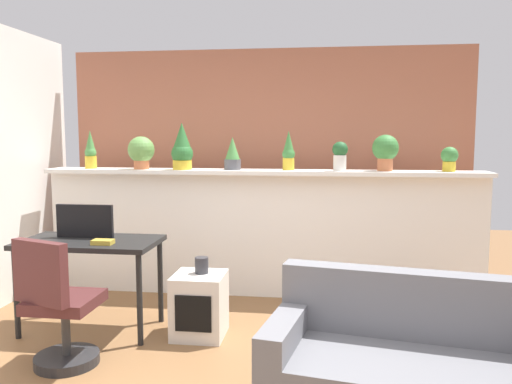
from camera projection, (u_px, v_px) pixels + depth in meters
The scene contains 18 objects.
divider_wall at pixel (261, 235), 5.11m from camera, with size 4.28×0.16×1.21m, color white.
plant_shelf at pixel (260, 172), 5.00m from camera, with size 4.28×0.35×0.04m, color white.
brick_wall_behind at pixel (267, 166), 5.63m from camera, with size 4.28×0.10×2.50m, color #AD664C.
potted_plant_0 at pixel (90, 151), 5.20m from camera, with size 0.12×0.12×0.38m.
potted_plant_1 at pixel (141, 151), 5.11m from camera, with size 0.26×0.26×0.32m.
potted_plant_2 at pixel (182, 148), 5.05m from camera, with size 0.21×0.21×0.46m.
potted_plant_3 at pixel (232, 154), 5.04m from camera, with size 0.16×0.16×0.32m.
potted_plant_4 at pixel (289, 152), 4.98m from camera, with size 0.12×0.12×0.38m.
potted_plant_5 at pixel (340, 155), 4.86m from camera, with size 0.15×0.15×0.28m.
potted_plant_6 at pixel (385, 150), 4.86m from camera, with size 0.25×0.25×0.34m.
potted_plant_7 at pixel (449, 158), 4.78m from camera, with size 0.16×0.16×0.23m.
desk at pixel (90, 250), 4.17m from camera, with size 1.10×0.60×0.75m.
tv_monitor at pixel (85, 221), 4.24m from camera, with size 0.48×0.04×0.27m, color black.
office_chair at pixel (58, 313), 3.51m from camera, with size 0.50×0.51×0.91m.
side_cube_shelf at pixel (199, 305), 4.09m from camera, with size 0.40×0.41×0.50m.
vase_on_shelf at pixel (202, 265), 4.09m from camera, with size 0.11×0.11×0.13m, color #2D2D33.
book_on_desk at pixel (103, 242), 3.99m from camera, with size 0.16×0.10×0.04m, color gold.
couch at pixel (411, 375), 2.83m from camera, with size 1.67×1.03×0.80m.
Camera 1 is at (0.61, -2.99, 1.59)m, focal length 36.26 mm.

